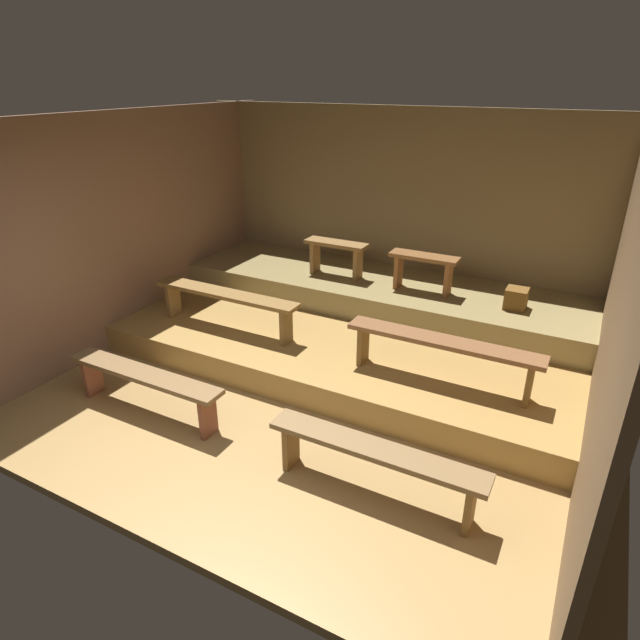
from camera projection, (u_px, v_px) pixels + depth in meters
name	position (u px, v px, depth m)	size (l,w,h in m)	color
ground	(324.00, 379.00, 5.80)	(5.84, 5.14, 0.08)	olive
wall_back	(403.00, 213.00, 7.00)	(5.84, 0.06, 2.62)	olive
wall_left	(134.00, 228.00, 6.33)	(0.06, 5.14, 2.62)	brown
wall_right	(617.00, 309.00, 4.14)	(0.06, 5.14, 2.62)	brown
platform_lower	(354.00, 336.00, 6.32)	(5.04, 2.84, 0.30)	olive
platform_middle	(380.00, 291.00, 6.79)	(5.04, 1.34, 0.30)	olive
bench_floor_left	(144.00, 380.00, 5.00)	(1.71, 0.25, 0.45)	brown
bench_floor_right	(374.00, 456.00, 4.00)	(1.71, 0.25, 0.45)	brown
bench_lower_left	(226.00, 299.00, 6.01)	(1.82, 0.25, 0.45)	brown
bench_lower_right	(442.00, 347.00, 4.94)	(1.82, 0.25, 0.45)	brown
bench_middle_left	(336.00, 252.00, 6.76)	(0.80, 0.25, 0.45)	brown
bench_middle_right	(424.00, 265.00, 6.27)	(0.80, 0.25, 0.45)	brown
wooden_crate_middle	(516.00, 299.00, 5.88)	(0.23, 0.23, 0.23)	brown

